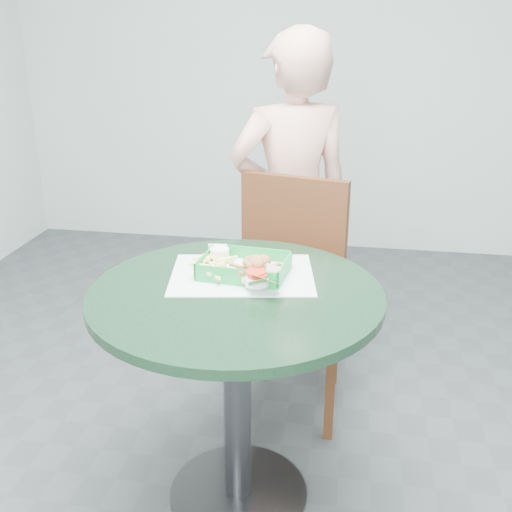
% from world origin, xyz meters
% --- Properties ---
extents(floor, '(4.00, 5.00, 0.02)m').
position_xyz_m(floor, '(0.00, 0.00, 0.00)').
color(floor, '#303335').
rests_on(floor, ground).
extents(wall_back, '(4.00, 0.04, 2.80)m').
position_xyz_m(wall_back, '(0.00, 2.50, 1.40)').
color(wall_back, silver).
rests_on(wall_back, ground).
extents(cafe_table, '(0.87, 0.87, 0.75)m').
position_xyz_m(cafe_table, '(0.00, 0.00, 0.58)').
color(cafe_table, '#36363A').
rests_on(cafe_table, floor).
extents(dining_chair, '(0.45, 0.45, 0.93)m').
position_xyz_m(dining_chair, '(0.09, 0.64, 0.53)').
color(dining_chair, brown).
rests_on(dining_chair, floor).
extents(diner_person, '(0.64, 0.54, 1.49)m').
position_xyz_m(diner_person, '(0.06, 0.91, 0.74)').
color(diner_person, tan).
rests_on(diner_person, floor).
extents(placemat, '(0.49, 0.40, 0.00)m').
position_xyz_m(placemat, '(-0.00, 0.11, 0.75)').
color(placemat, silver).
rests_on(placemat, cafe_table).
extents(food_basket, '(0.26, 0.19, 0.05)m').
position_xyz_m(food_basket, '(0.00, 0.12, 0.77)').
color(food_basket, '#118935').
rests_on(food_basket, placemat).
extents(crab_sandwich, '(0.12, 0.12, 0.07)m').
position_xyz_m(crab_sandwich, '(0.05, 0.07, 0.80)').
color(crab_sandwich, yellow).
rests_on(crab_sandwich, food_basket).
extents(fries_pile, '(0.13, 0.14, 0.04)m').
position_xyz_m(fries_pile, '(-0.08, 0.08, 0.79)').
color(fries_pile, '#FFE885').
rests_on(fries_pile, food_basket).
extents(sauce_ramekin, '(0.06, 0.06, 0.03)m').
position_xyz_m(sauce_ramekin, '(-0.09, 0.15, 0.80)').
color(sauce_ramekin, white).
rests_on(sauce_ramekin, food_basket).
extents(garnish_cup, '(0.10, 0.10, 0.04)m').
position_xyz_m(garnish_cup, '(0.08, 0.01, 0.79)').
color(garnish_cup, silver).
rests_on(garnish_cup, food_basket).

